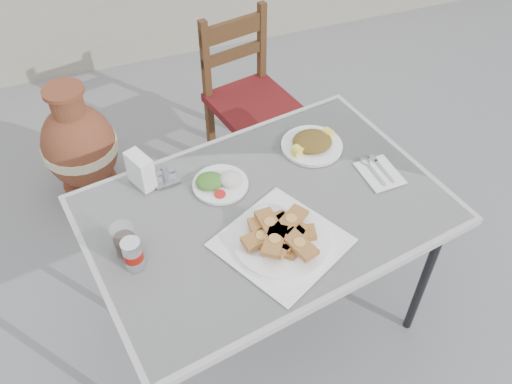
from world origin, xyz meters
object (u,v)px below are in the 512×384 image
object	(u,v)px
napkin_holder	(141,170)
soda_can	(133,254)
salad_chopped_plate	(312,143)
cafe_table	(266,216)
cola_glass	(125,242)
condiment_caddy	(166,177)
chair	(248,98)
terracotta_urn	(80,147)
pide_plate	(282,236)
salad_rice_plate	(220,182)

from	to	relation	value
napkin_holder	soda_can	bearing A→B (deg)	-128.65
salad_chopped_plate	cafe_table	bearing A→B (deg)	-140.06
cola_glass	napkin_holder	size ratio (longest dim) A/B	0.85
condiment_caddy	chair	size ratio (longest dim) A/B	0.11
soda_can	condiment_caddy	xyz separation A→B (m)	(0.18, 0.34, -0.03)
cola_glass	terracotta_urn	size ratio (longest dim) A/B	0.17
condiment_caddy	terracotta_urn	xyz separation A→B (m)	(-0.30, 0.86, -0.46)
pide_plate	soda_can	bearing A→B (deg)	170.66
pide_plate	condiment_caddy	bearing A→B (deg)	124.79
condiment_caddy	cafe_table	bearing A→B (deg)	-39.12
cafe_table	salad_rice_plate	xyz separation A→B (m)	(-0.12, 0.16, 0.07)
pide_plate	cola_glass	bearing A→B (deg)	163.66
cafe_table	pide_plate	xyz separation A→B (m)	(-0.01, -0.17, 0.09)
cafe_table	salad_chopped_plate	xyz separation A→B (m)	(0.28, 0.23, 0.07)
salad_chopped_plate	terracotta_urn	bearing A→B (deg)	135.37
napkin_holder	cafe_table	bearing A→B (deg)	-57.43
soda_can	napkin_holder	size ratio (longest dim) A/B	0.86
napkin_holder	condiment_caddy	bearing A→B (deg)	-35.86
salad_rice_plate	napkin_holder	size ratio (longest dim) A/B	1.56
terracotta_urn	condiment_caddy	bearing A→B (deg)	-70.72
soda_can	terracotta_urn	size ratio (longest dim) A/B	0.17
salad_chopped_plate	cola_glass	size ratio (longest dim) A/B	2.15
napkin_holder	chair	world-z (taller)	chair
salad_rice_plate	salad_chopped_plate	bearing A→B (deg)	11.11
terracotta_urn	cafe_table	bearing A→B (deg)	-61.45
soda_can	chair	distance (m)	1.39
cola_glass	terracotta_urn	world-z (taller)	cola_glass
cafe_table	salad_chopped_plate	bearing A→B (deg)	39.94
soda_can	condiment_caddy	world-z (taller)	soda_can
cafe_table	napkin_holder	bearing A→B (deg)	145.45
pide_plate	salad_chopped_plate	distance (m)	0.50
cola_glass	chair	bearing A→B (deg)	52.97
napkin_holder	condiment_caddy	distance (m)	0.09
cafe_table	chair	size ratio (longest dim) A/B	1.54
terracotta_urn	pide_plate	bearing A→B (deg)	-65.21
salad_rice_plate	cola_glass	world-z (taller)	cola_glass
salad_chopped_plate	napkin_holder	size ratio (longest dim) A/B	1.84
salad_rice_plate	napkin_holder	bearing A→B (deg)	157.51
salad_chopped_plate	soda_can	size ratio (longest dim) A/B	2.15
cafe_table	salad_rice_plate	bearing A→B (deg)	128.24
cola_glass	terracotta_urn	xyz separation A→B (m)	(-0.10, 1.13, -0.49)
salad_rice_plate	cola_glass	distance (m)	0.42
cafe_table	chair	xyz separation A→B (m)	(0.29, 1.01, -0.24)
salad_rice_plate	terracotta_urn	world-z (taller)	salad_rice_plate
pide_plate	napkin_holder	distance (m)	0.57
condiment_caddy	terracotta_urn	size ratio (longest dim) A/B	0.14
pide_plate	salad_rice_plate	distance (m)	0.34
cola_glass	chair	world-z (taller)	chair
cola_glass	salad_rice_plate	bearing A→B (deg)	26.18
soda_can	cola_glass	distance (m)	0.07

